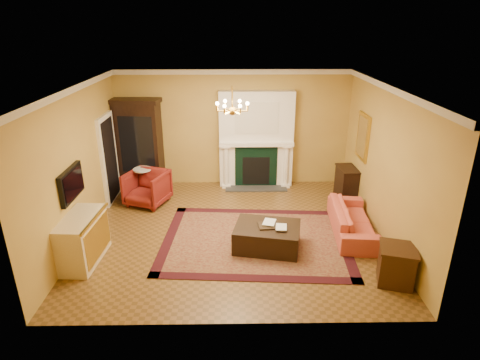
{
  "coord_description": "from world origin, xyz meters",
  "views": [
    {
      "loc": [
        0.03,
        -7.4,
        4.13
      ],
      "look_at": [
        0.15,
        0.3,
        1.04
      ],
      "focal_mm": 30.0,
      "sensor_mm": 36.0,
      "label": 1
    }
  ],
  "objects_px": {
    "pedestal_table": "(143,181)",
    "leather_ottoman": "(267,237)",
    "commode": "(82,239)",
    "wingback_armchair": "(147,186)",
    "coral_sofa": "(353,216)",
    "console_table": "(346,184)",
    "china_cabinet": "(139,146)",
    "end_table": "(396,266)"
  },
  "relations": [
    {
      "from": "wingback_armchair",
      "to": "end_table",
      "type": "relative_size",
      "value": 1.43
    },
    {
      "from": "wingback_armchair",
      "to": "pedestal_table",
      "type": "distance_m",
      "value": 0.33
    },
    {
      "from": "wingback_armchair",
      "to": "leather_ottoman",
      "type": "xyz_separation_m",
      "value": [
        2.7,
        -2.05,
        -0.21
      ]
    },
    {
      "from": "coral_sofa",
      "to": "china_cabinet",
      "type": "bearing_deg",
      "value": 67.32
    },
    {
      "from": "wingback_armchair",
      "to": "pedestal_table",
      "type": "bearing_deg",
      "value": 136.57
    },
    {
      "from": "coral_sofa",
      "to": "console_table",
      "type": "distance_m",
      "value": 1.76
    },
    {
      "from": "china_cabinet",
      "to": "leather_ottoman",
      "type": "bearing_deg",
      "value": -38.8
    },
    {
      "from": "pedestal_table",
      "to": "leather_ottoman",
      "type": "xyz_separation_m",
      "value": [
        2.84,
        -2.34,
        -0.22
      ]
    },
    {
      "from": "end_table",
      "to": "wingback_armchair",
      "type": "bearing_deg",
      "value": 146.33
    },
    {
      "from": "coral_sofa",
      "to": "end_table",
      "type": "height_order",
      "value": "coral_sofa"
    },
    {
      "from": "wingback_armchair",
      "to": "console_table",
      "type": "xyz_separation_m",
      "value": [
        4.83,
        0.25,
        -0.07
      ]
    },
    {
      "from": "pedestal_table",
      "to": "leather_ottoman",
      "type": "height_order",
      "value": "pedestal_table"
    },
    {
      "from": "wingback_armchair",
      "to": "console_table",
      "type": "distance_m",
      "value": 4.83
    },
    {
      "from": "pedestal_table",
      "to": "commode",
      "type": "bearing_deg",
      "value": -101.2
    },
    {
      "from": "coral_sofa",
      "to": "console_table",
      "type": "relative_size",
      "value": 2.55
    },
    {
      "from": "wingback_armchair",
      "to": "end_table",
      "type": "bearing_deg",
      "value": -13.05
    },
    {
      "from": "end_table",
      "to": "leather_ottoman",
      "type": "distance_m",
      "value": 2.35
    },
    {
      "from": "end_table",
      "to": "leather_ottoman",
      "type": "bearing_deg",
      "value": 151.35
    },
    {
      "from": "pedestal_table",
      "to": "leather_ottoman",
      "type": "distance_m",
      "value": 3.69
    },
    {
      "from": "china_cabinet",
      "to": "console_table",
      "type": "height_order",
      "value": "china_cabinet"
    },
    {
      "from": "china_cabinet",
      "to": "console_table",
      "type": "bearing_deg",
      "value": -2.22
    },
    {
      "from": "commode",
      "to": "leather_ottoman",
      "type": "bearing_deg",
      "value": 10.08
    },
    {
      "from": "leather_ottoman",
      "to": "pedestal_table",
      "type": "bearing_deg",
      "value": 151.99
    },
    {
      "from": "commode",
      "to": "end_table",
      "type": "bearing_deg",
      "value": -4.2
    },
    {
      "from": "console_table",
      "to": "leather_ottoman",
      "type": "height_order",
      "value": "console_table"
    },
    {
      "from": "wingback_armchair",
      "to": "leather_ottoman",
      "type": "height_order",
      "value": "wingback_armchair"
    },
    {
      "from": "wingback_armchair",
      "to": "console_table",
      "type": "relative_size",
      "value": 1.18
    },
    {
      "from": "coral_sofa",
      "to": "wingback_armchair",
      "type": "bearing_deg",
      "value": 77.06
    },
    {
      "from": "china_cabinet",
      "to": "leather_ottoman",
      "type": "relative_size",
      "value": 1.82
    },
    {
      "from": "pedestal_table",
      "to": "commode",
      "type": "xyz_separation_m",
      "value": [
        -0.54,
        -2.73,
        -0.02
      ]
    },
    {
      "from": "commode",
      "to": "console_table",
      "type": "height_order",
      "value": "commode"
    },
    {
      "from": "pedestal_table",
      "to": "wingback_armchair",
      "type": "bearing_deg",
      "value": -64.05
    },
    {
      "from": "china_cabinet",
      "to": "coral_sofa",
      "type": "relative_size",
      "value": 1.14
    },
    {
      "from": "end_table",
      "to": "leather_ottoman",
      "type": "relative_size",
      "value": 0.52
    },
    {
      "from": "pedestal_table",
      "to": "console_table",
      "type": "height_order",
      "value": "pedestal_table"
    },
    {
      "from": "wingback_armchair",
      "to": "leather_ottoman",
      "type": "distance_m",
      "value": 3.4
    },
    {
      "from": "end_table",
      "to": "leather_ottoman",
      "type": "xyz_separation_m",
      "value": [
        -2.06,
        1.13,
        -0.07
      ]
    },
    {
      "from": "pedestal_table",
      "to": "end_table",
      "type": "relative_size",
      "value": 1.25
    },
    {
      "from": "wingback_armchair",
      "to": "commode",
      "type": "height_order",
      "value": "wingback_armchair"
    },
    {
      "from": "coral_sofa",
      "to": "leather_ottoman",
      "type": "relative_size",
      "value": 1.6
    },
    {
      "from": "console_table",
      "to": "leather_ottoman",
      "type": "xyz_separation_m",
      "value": [
        -2.12,
        -2.3,
        -0.14
      ]
    },
    {
      "from": "commode",
      "to": "coral_sofa",
      "type": "bearing_deg",
      "value": 14.02
    }
  ]
}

